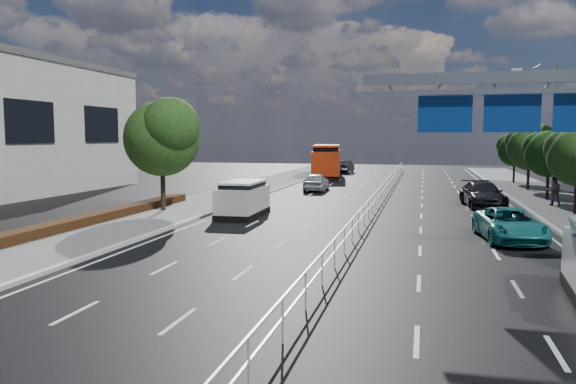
% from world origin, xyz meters
% --- Properties ---
extents(ground, '(160.00, 160.00, 0.00)m').
position_xyz_m(ground, '(0.00, 0.00, 0.00)').
color(ground, black).
rests_on(ground, ground).
extents(median_fence, '(0.05, 85.00, 1.02)m').
position_xyz_m(median_fence, '(0.00, 22.50, 0.53)').
color(median_fence, silver).
rests_on(median_fence, ground).
extents(overhead_gantry, '(10.24, 0.38, 7.45)m').
position_xyz_m(overhead_gantry, '(6.74, 10.05, 5.61)').
color(overhead_gantry, gray).
rests_on(overhead_gantry, ground).
extents(streetlight_far, '(2.78, 2.40, 9.00)m').
position_xyz_m(streetlight_far, '(10.50, 26.00, 5.21)').
color(streetlight_far, gray).
rests_on(streetlight_far, ground).
extents(near_tree_back, '(4.84, 4.51, 6.69)m').
position_xyz_m(near_tree_back, '(-11.94, 17.97, 4.61)').
color(near_tree_back, black).
rests_on(near_tree_back, ground).
extents(far_tree_f, '(3.52, 3.28, 5.02)m').
position_xyz_m(far_tree_f, '(11.24, 29.48, 3.49)').
color(far_tree_f, black).
rests_on(far_tree_f, ground).
extents(far_tree_g, '(3.96, 3.69, 5.45)m').
position_xyz_m(far_tree_g, '(11.25, 36.98, 3.75)').
color(far_tree_g, black).
rests_on(far_tree_g, ground).
extents(far_tree_h, '(3.41, 3.18, 4.91)m').
position_xyz_m(far_tree_h, '(11.24, 44.48, 3.42)').
color(far_tree_h, black).
rests_on(far_tree_h, ground).
extents(white_minivan, '(2.08, 4.64, 2.00)m').
position_xyz_m(white_minivan, '(-6.91, 17.51, 0.98)').
color(white_minivan, black).
rests_on(white_minivan, ground).
extents(red_bus, '(4.48, 12.32, 3.60)m').
position_xyz_m(red_bus, '(-7.50, 48.81, 1.88)').
color(red_bus, black).
rests_on(red_bus, ground).
extents(near_car_silver, '(1.95, 4.50, 1.51)m').
position_xyz_m(near_car_silver, '(-5.73, 33.23, 0.76)').
color(near_car_silver, '#95979C').
rests_on(near_car_silver, ground).
extents(near_car_dark, '(1.99, 4.97, 1.61)m').
position_xyz_m(near_car_dark, '(-6.72, 57.13, 0.80)').
color(near_car_dark, black).
rests_on(near_car_dark, ground).
extents(parked_car_teal, '(2.87, 5.23, 1.39)m').
position_xyz_m(parked_car_teal, '(6.50, 13.16, 0.69)').
color(parked_car_teal, '#1A7578').
rests_on(parked_car_teal, ground).
extents(parked_car_dark, '(2.82, 5.67, 1.58)m').
position_xyz_m(parked_car_dark, '(6.55, 25.28, 0.79)').
color(parked_car_dark, black).
rests_on(parked_car_dark, ground).
extents(pedestrian_b, '(0.95, 0.77, 1.86)m').
position_xyz_m(pedestrian_b, '(10.88, 25.94, 1.07)').
color(pedestrian_b, gray).
rests_on(pedestrian_b, sidewalk_far).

